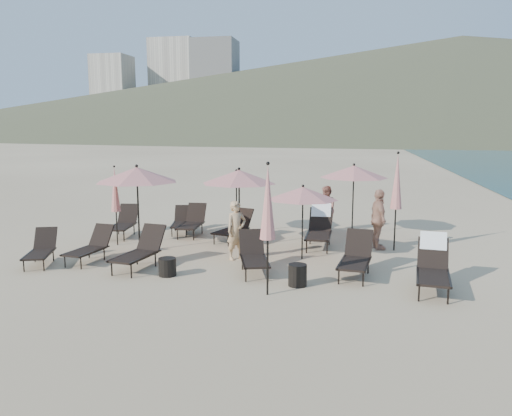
% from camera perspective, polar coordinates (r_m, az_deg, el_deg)
% --- Properties ---
extents(ground, '(800.00, 800.00, 0.00)m').
position_cam_1_polar(ground, '(11.90, -1.13, -7.96)').
color(ground, '#D6BA8C').
rests_on(ground, ground).
extents(volcanic_headland, '(690.00, 690.00, 55.00)m').
position_cam_1_polar(volcanic_headland, '(322.03, 24.17, 12.49)').
color(volcanic_headland, brown).
rests_on(volcanic_headland, ground).
extents(hotel_skyline, '(109.00, 82.00, 55.00)m').
position_cam_1_polar(hotel_skyline, '(298.93, -7.74, 13.06)').
color(hotel_skyline, beige).
rests_on(hotel_skyline, ground).
extents(lounger_0, '(1.03, 1.59, 0.86)m').
position_cam_1_polar(lounger_0, '(14.09, -23.36, -4.31)').
color(lounger_0, black).
rests_on(lounger_0, ground).
extents(lounger_1, '(0.79, 1.61, 0.89)m').
position_cam_1_polar(lounger_1, '(13.91, -18.39, -4.13)').
color(lounger_1, black).
rests_on(lounger_1, ground).
extents(lounger_2, '(0.91, 1.82, 1.00)m').
position_cam_1_polar(lounger_2, '(12.89, -13.12, -4.69)').
color(lounger_2, black).
rests_on(lounger_2, ground).
extents(lounger_3, '(1.08, 1.74, 0.94)m').
position_cam_1_polar(lounger_3, '(12.22, -0.28, -5.36)').
color(lounger_3, black).
rests_on(lounger_3, ground).
extents(lounger_4, '(0.87, 1.80, 1.00)m').
position_cam_1_polar(lounger_4, '(12.18, 11.34, -5.46)').
color(lounger_4, black).
rests_on(lounger_4, ground).
extents(lounger_5, '(0.87, 1.90, 1.14)m').
position_cam_1_polar(lounger_5, '(11.62, 19.59, -6.13)').
color(lounger_5, black).
rests_on(lounger_5, ground).
extents(lounger_6, '(0.85, 1.75, 0.96)m').
position_cam_1_polar(lounger_6, '(16.82, -14.91, -1.60)').
color(lounger_6, black).
rests_on(lounger_6, ground).
extents(lounger_7, '(0.87, 1.56, 0.84)m').
position_cam_1_polar(lounger_7, '(17.01, -8.53, -1.46)').
color(lounger_7, black).
rests_on(lounger_7, ground).
extents(lounger_8, '(0.72, 1.71, 0.97)m').
position_cam_1_polar(lounger_8, '(16.56, -7.31, -1.52)').
color(lounger_8, black).
rests_on(lounger_8, ground).
extents(lounger_9, '(1.09, 1.74, 0.94)m').
position_cam_1_polar(lounger_9, '(15.63, -2.49, -2.15)').
color(lounger_9, black).
rests_on(lounger_9, ground).
extents(lounger_10, '(0.71, 1.90, 1.18)m').
position_cam_1_polar(lounger_10, '(15.02, 7.27, -2.18)').
color(lounger_10, black).
rests_on(lounger_10, ground).
extents(umbrella_open_0, '(2.31, 2.31, 2.49)m').
position_cam_1_polar(umbrella_open_0, '(14.39, -13.45, 3.73)').
color(umbrella_open_0, black).
rests_on(umbrella_open_0, ground).
extents(umbrella_open_1, '(2.20, 2.20, 2.37)m').
position_cam_1_polar(umbrella_open_1, '(14.53, -1.95, 3.59)').
color(umbrella_open_1, black).
rests_on(umbrella_open_1, ground).
extents(umbrella_open_2, '(1.88, 1.88, 2.02)m').
position_cam_1_polar(umbrella_open_2, '(13.24, 5.38, 1.69)').
color(umbrella_open_2, black).
rests_on(umbrella_open_2, ground).
extents(umbrella_open_3, '(2.00, 2.00, 2.15)m').
position_cam_1_polar(umbrella_open_3, '(16.47, -2.26, 3.59)').
color(umbrella_open_3, black).
rests_on(umbrella_open_3, ground).
extents(umbrella_open_4, '(2.20, 2.20, 2.37)m').
position_cam_1_polar(umbrella_open_4, '(16.49, 11.12, 4.09)').
color(umbrella_open_4, black).
rests_on(umbrella_open_4, ground).
extents(umbrella_closed_0, '(0.33, 0.33, 2.82)m').
position_cam_1_polar(umbrella_closed_0, '(10.27, 1.35, 0.55)').
color(umbrella_closed_0, black).
rests_on(umbrella_closed_0, ground).
extents(umbrella_closed_1, '(0.33, 0.33, 2.85)m').
position_cam_1_polar(umbrella_closed_1, '(14.65, 15.81, 2.86)').
color(umbrella_closed_1, black).
rests_on(umbrella_closed_1, ground).
extents(umbrella_closed_2, '(0.28, 0.28, 2.41)m').
position_cam_1_polar(umbrella_closed_2, '(15.38, -15.80, 2.00)').
color(umbrella_closed_2, black).
rests_on(umbrella_closed_2, ground).
extents(side_table_0, '(0.42, 0.42, 0.43)m').
position_cam_1_polar(side_table_0, '(12.18, -10.09, -6.64)').
color(side_table_0, black).
rests_on(side_table_0, ground).
extents(side_table_1, '(0.42, 0.42, 0.49)m').
position_cam_1_polar(side_table_1, '(11.28, 4.77, -7.65)').
color(side_table_1, black).
rests_on(side_table_1, ground).
extents(beachgoer_a, '(0.68, 0.67, 1.58)m').
position_cam_1_polar(beachgoer_a, '(13.34, -2.25, -2.57)').
color(beachgoer_a, tan).
rests_on(beachgoer_a, ground).
extents(beachgoer_b, '(0.82, 0.92, 1.57)m').
position_cam_1_polar(beachgoer_b, '(17.01, 8.01, -0.12)').
color(beachgoer_b, '#A96957').
rests_on(beachgoer_b, ground).
extents(beachgoer_c, '(0.70, 1.11, 1.76)m').
position_cam_1_polar(beachgoer_c, '(14.82, 13.82, -1.28)').
color(beachgoer_c, tan).
rests_on(beachgoer_c, ground).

